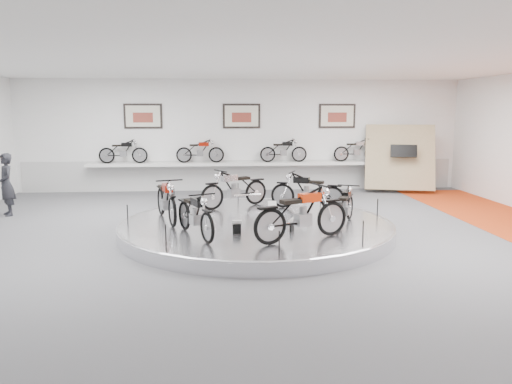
{
  "coord_description": "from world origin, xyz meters",
  "views": [
    {
      "loc": [
        -0.91,
        -11.17,
        2.9
      ],
      "look_at": [
        0.02,
        0.6,
        0.97
      ],
      "focal_mm": 35.0,
      "sensor_mm": 36.0,
      "label": 1
    }
  ],
  "objects": [
    {
      "name": "bike_f",
      "position": [
        2.01,
        -0.16,
        0.74
      ],
      "size": [
        1.13,
        1.58,
        0.88
      ],
      "primitive_type": null,
      "rotation": [
        0.0,
        0.0,
        7.41
      ],
      "color": "black",
      "rests_on": "display_platform"
    },
    {
      "name": "floor",
      "position": [
        0.0,
        0.0,
        0.0
      ],
      "size": [
        16.0,
        16.0,
        0.0
      ],
      "primitive_type": "plane",
      "color": "#535355",
      "rests_on": "ground"
    },
    {
      "name": "display_panel",
      "position": [
        5.6,
        6.1,
        1.25
      ],
      "size": [
        2.56,
        1.52,
        2.3
      ],
      "primitive_type": "cube",
      "rotation": [
        -0.35,
        0.0,
        -0.26
      ],
      "color": "tan",
      "rests_on": "floor"
    },
    {
      "name": "shelf_bike_d",
      "position": [
        4.2,
        6.7,
        1.42
      ],
      "size": [
        1.22,
        0.43,
        0.73
      ],
      "primitive_type": null,
      "color": "#B0B0B5",
      "rests_on": "shelf"
    },
    {
      "name": "bike_c",
      "position": [
        -2.12,
        0.59,
        0.83
      ],
      "size": [
        1.11,
        1.89,
        1.05
      ],
      "primitive_type": null,
      "rotation": [
        0.0,
        0.0,
        5.0
      ],
      "color": "maroon",
      "rests_on": "display_platform"
    },
    {
      "name": "bike_d",
      "position": [
        -1.37,
        -0.97,
        0.78
      ],
      "size": [
        1.19,
        1.74,
        0.97
      ],
      "primitive_type": null,
      "rotation": [
        0.0,
        0.0,
        5.12
      ],
      "color": "black",
      "rests_on": "display_platform"
    },
    {
      "name": "dado_band",
      "position": [
        0.0,
        6.98,
        0.55
      ],
      "size": [
        15.68,
        0.04,
        1.1
      ],
      "primitive_type": "cube",
      "color": "#BCBCBA",
      "rests_on": "floor"
    },
    {
      "name": "visitor",
      "position": [
        -6.74,
        2.99,
        0.87
      ],
      "size": [
        0.7,
        0.76,
        1.74
      ],
      "primitive_type": "imported",
      "rotation": [
        0.0,
        0.0,
        -0.99
      ],
      "color": "black",
      "rests_on": "floor"
    },
    {
      "name": "platform_rim",
      "position": [
        0.0,
        0.3,
        0.27
      ],
      "size": [
        6.4,
        6.4,
        0.1
      ],
      "primitive_type": "torus",
      "color": "#B2B2BA",
      "rests_on": "display_platform"
    },
    {
      "name": "shelf",
      "position": [
        0.0,
        6.7,
        1.0
      ],
      "size": [
        11.0,
        0.55,
        0.1
      ],
      "primitive_type": "cube",
      "color": "silver",
      "rests_on": "wall_back"
    },
    {
      "name": "poster_center",
      "position": [
        0.0,
        6.96,
        2.7
      ],
      "size": [
        1.35,
        0.06,
        0.88
      ],
      "primitive_type": "cube",
      "color": "beige",
      "rests_on": "wall_back"
    },
    {
      "name": "wall_front",
      "position": [
        0.0,
        -7.0,
        2.0
      ],
      "size": [
        16.0,
        0.0,
        16.0
      ],
      "primitive_type": "plane",
      "rotation": [
        -1.57,
        0.0,
        0.0
      ],
      "color": "white",
      "rests_on": "floor"
    },
    {
      "name": "bike_a",
      "position": [
        1.47,
        1.7,
        0.8
      ],
      "size": [
        1.8,
        1.24,
        1.0
      ],
      "primitive_type": null,
      "rotation": [
        0.0,
        0.0,
        2.72
      ],
      "color": "black",
      "rests_on": "display_platform"
    },
    {
      "name": "shelf_bike_a",
      "position": [
        -4.2,
        6.7,
        1.42
      ],
      "size": [
        1.22,
        0.43,
        0.73
      ],
      "primitive_type": null,
      "color": "black",
      "rests_on": "shelf"
    },
    {
      "name": "poster_left",
      "position": [
        -3.5,
        6.96,
        2.7
      ],
      "size": [
        1.35,
        0.06,
        0.88
      ],
      "primitive_type": "cube",
      "color": "beige",
      "rests_on": "wall_back"
    },
    {
      "name": "shelf_bike_c",
      "position": [
        1.5,
        6.7,
        1.42
      ],
      "size": [
        1.22,
        0.43,
        0.73
      ],
      "primitive_type": null,
      "color": "black",
      "rests_on": "shelf"
    },
    {
      "name": "poster_right",
      "position": [
        3.5,
        6.96,
        2.7
      ],
      "size": [
        1.35,
        0.06,
        0.88
      ],
      "primitive_type": "cube",
      "color": "beige",
      "rests_on": "wall_back"
    },
    {
      "name": "wall_back",
      "position": [
        0.0,
        7.0,
        2.0
      ],
      "size": [
        16.0,
        0.0,
        16.0
      ],
      "primitive_type": "plane",
      "rotation": [
        1.57,
        0.0,
        0.0
      ],
      "color": "white",
      "rests_on": "floor"
    },
    {
      "name": "shelf_bike_b",
      "position": [
        -1.5,
        6.7,
        1.42
      ],
      "size": [
        1.22,
        0.43,
        0.73
      ],
      "primitive_type": null,
      "color": "maroon",
      "rests_on": "shelf"
    },
    {
      "name": "display_platform",
      "position": [
        0.0,
        0.3,
        0.15
      ],
      "size": [
        6.4,
        6.4,
        0.3
      ],
      "primitive_type": "cylinder",
      "color": "silver",
      "rests_on": "floor"
    },
    {
      "name": "bike_b",
      "position": [
        -0.44,
        2.14,
        0.82
      ],
      "size": [
        1.85,
        1.45,
        1.04
      ],
      "primitive_type": null,
      "rotation": [
        0.0,
        0.0,
        3.68
      ],
      "color": "#B0B0B5",
      "rests_on": "display_platform"
    },
    {
      "name": "ceiling",
      "position": [
        0.0,
        0.0,
        4.0
      ],
      "size": [
        16.0,
        16.0,
        0.0
      ],
      "primitive_type": "plane",
      "rotation": [
        3.14,
        0.0,
        0.0
      ],
      "color": "white",
      "rests_on": "wall_back"
    },
    {
      "name": "bike_e",
      "position": [
        0.79,
        -1.45,
        0.86
      ],
      "size": [
        1.99,
        1.39,
        1.11
      ],
      "primitive_type": null,
      "rotation": [
        0.0,
        0.0,
        6.71
      ],
      "color": "#BB2C0A",
      "rests_on": "display_platform"
    }
  ]
}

